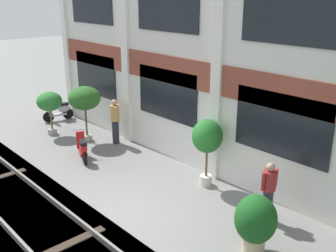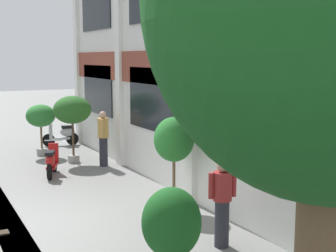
# 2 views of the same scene
# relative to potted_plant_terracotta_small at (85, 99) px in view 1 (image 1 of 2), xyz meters

# --- Properties ---
(ground_plane) EXTENTS (80.00, 80.00, 0.00)m
(ground_plane) POSITION_rel_potted_plant_terracotta_small_xyz_m (5.38, -1.57, -1.67)
(ground_plane) COLOR slate
(apartment_facade) EXTENTS (17.73, 0.64, 7.21)m
(apartment_facade) POSITION_rel_potted_plant_terracotta_small_xyz_m (5.38, 1.51, 1.93)
(apartment_facade) COLOR silver
(apartment_facade) RESTS_ON ground
(rail_tracks) EXTENTS (25.37, 2.80, 0.43)m
(rail_tracks) POSITION_rel_potted_plant_terracotta_small_xyz_m (5.38, -3.96, -1.80)
(rail_tracks) COLOR #5B5449
(rail_tracks) RESTS_ON ground
(potted_plant_terracotta_small) EXTENTS (1.21, 1.21, 2.16)m
(potted_plant_terracotta_small) POSITION_rel_potted_plant_terracotta_small_xyz_m (0.00, 0.00, 0.00)
(potted_plant_terracotta_small) COLOR gray
(potted_plant_terracotta_small) RESTS_ON ground
(potted_plant_ribbed_drum) EXTENTS (0.93, 0.93, 1.40)m
(potted_plant_ribbed_drum) POSITION_rel_potted_plant_terracotta_small_xyz_m (8.47, -0.96, -0.87)
(potted_plant_ribbed_drum) COLOR tan
(potted_plant_ribbed_drum) RESTS_ON ground
(potted_plant_tall_urn) EXTENTS (0.90, 0.90, 2.07)m
(potted_plant_tall_urn) POSITION_rel_potted_plant_terracotta_small_xyz_m (5.59, 0.66, -0.17)
(potted_plant_tall_urn) COLOR beige
(potted_plant_tall_urn) RESTS_ON ground
(potted_plant_low_pan) EXTENTS (0.99, 0.99, 1.77)m
(potted_plant_low_pan) POSITION_rel_potted_plant_terracotta_small_xyz_m (-1.59, -0.66, -0.34)
(potted_plant_low_pan) COLOR gray
(potted_plant_low_pan) RESTS_ON ground
(scooter_near_curb) EXTENTS (1.31, 0.72, 0.98)m
(scooter_near_curb) POSITION_rel_potted_plant_terracotta_small_xyz_m (1.49, -1.08, -1.23)
(scooter_near_curb) COLOR black
(scooter_near_curb) RESTS_ON ground
(scooter_second_parked) EXTENTS (0.51, 1.38, 0.98)m
(scooter_second_parked) POSITION_rel_potted_plant_terracotta_small_xyz_m (-3.04, 0.46, -1.23)
(scooter_second_parked) COLOR black
(scooter_second_parked) RESTS_ON ground
(resident_by_doorway) EXTENTS (0.34, 0.52, 1.59)m
(resident_by_doorway) POSITION_rel_potted_plant_terracotta_small_xyz_m (7.92, 0.37, -0.82)
(resident_by_doorway) COLOR #282833
(resident_by_doorway) RESTS_ON ground
(resident_watching_tracks) EXTENTS (0.49, 0.34, 1.72)m
(resident_watching_tracks) POSITION_rel_potted_plant_terracotta_small_xyz_m (0.96, 0.68, -0.74)
(resident_watching_tracks) COLOR #282833
(resident_watching_tracks) RESTS_ON ground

